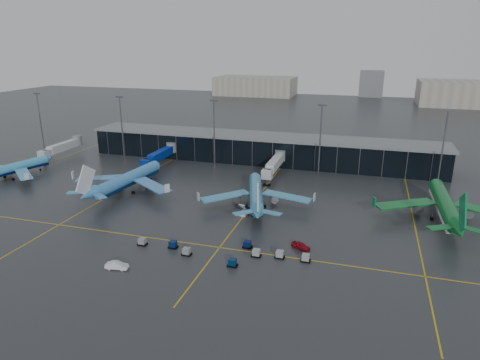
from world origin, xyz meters
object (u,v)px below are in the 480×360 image
(airliner_klm_west, at_px, (11,163))
(mobile_airstair, at_px, (244,212))
(airliner_klm_near, at_px, (256,186))
(service_van_white, at_px, (117,265))
(service_van_red, at_px, (301,246))
(airliner_arkefly, at_px, (128,171))
(airliner_aer_lingus, at_px, (446,195))
(baggage_carts, at_px, (227,251))

(airliner_klm_west, xyz_separation_m, mobile_airstair, (87.90, -8.70, -4.78))
(airliner_klm_near, height_order, service_van_white, airliner_klm_near)
(airliner_klm_near, relative_size, service_van_white, 7.95)
(mobile_airstair, distance_m, service_van_white, 40.58)
(mobile_airstair, xyz_separation_m, service_van_red, (18.63, -16.07, 0.03))
(airliner_klm_near, height_order, service_van_red, airliner_klm_near)
(airliner_klm_near, xyz_separation_m, service_van_white, (-18.66, -44.67, -5.20))
(service_van_white, bearing_deg, service_van_red, -68.73)
(airliner_klm_west, bearing_deg, mobile_airstair, 7.90)
(airliner_arkefly, relative_size, airliner_aer_lingus, 0.96)
(airliner_klm_near, bearing_deg, mobile_airstair, -115.60)
(airliner_arkefly, xyz_separation_m, baggage_carts, (44.25, -32.27, -5.73))
(airliner_arkefly, xyz_separation_m, service_van_red, (59.90, -24.63, -5.69))
(airliner_aer_lingus, bearing_deg, service_van_red, -140.55)
(airliner_klm_west, relative_size, airliner_arkefly, 0.85)
(service_van_white, bearing_deg, mobile_airstair, -33.84)
(airliner_klm_west, xyz_separation_m, airliner_klm_near, (89.23, -0.74, 0.46))
(baggage_carts, distance_m, service_van_white, 24.10)
(service_van_white, bearing_deg, airliner_klm_near, -31.23)
(airliner_klm_west, distance_m, baggage_carts, 96.61)
(baggage_carts, bearing_deg, airliner_klm_west, 160.36)
(airliner_klm_west, xyz_separation_m, airliner_aer_lingus, (140.76, 4.48, 1.23))
(airliner_klm_near, xyz_separation_m, airliner_aer_lingus, (51.53, 5.22, 0.78))
(baggage_carts, distance_m, service_van_red, 17.42)
(airliner_arkefly, relative_size, mobile_airstair, 11.72)
(airliner_arkefly, bearing_deg, mobile_airstair, -6.49)
(airliner_klm_west, height_order, mobile_airstair, airliner_klm_west)
(airliner_klm_west, xyz_separation_m, service_van_red, (106.53, -24.78, -4.75))
(airliner_klm_near, relative_size, airliner_aer_lingus, 0.89)
(airliner_aer_lingus, height_order, mobile_airstair, airliner_aer_lingus)
(airliner_arkefly, height_order, baggage_carts, airliner_arkefly)
(airliner_aer_lingus, distance_m, service_van_white, 86.31)
(airliner_aer_lingus, relative_size, service_van_white, 8.98)
(airliner_arkefly, relative_size, service_van_red, 9.01)
(airliner_klm_west, bearing_deg, service_van_red, 0.47)
(airliner_aer_lingus, distance_m, baggage_carts, 62.34)
(airliner_klm_near, xyz_separation_m, mobile_airstair, (-1.33, -7.97, -5.24))
(mobile_airstair, bearing_deg, service_van_white, -102.62)
(airliner_klm_west, bearing_deg, airliner_arkefly, 13.37)
(airliner_klm_west, relative_size, service_van_red, 7.70)
(airliner_klm_west, distance_m, airliner_arkefly, 46.64)
(airliner_aer_lingus, bearing_deg, mobile_airstair, -167.07)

